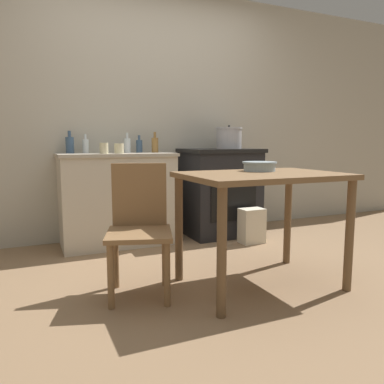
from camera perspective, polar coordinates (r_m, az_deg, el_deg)
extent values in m
plane|color=#896B4C|center=(2.74, 4.94, -13.36)|extent=(14.00, 14.00, 0.00)
cube|color=#B2AD9E|center=(4.03, -5.99, 11.77)|extent=(8.00, 0.07, 2.55)
cube|color=beige|center=(3.66, -11.30, -1.29)|extent=(1.05, 0.52, 0.85)
cube|color=#A9A08F|center=(3.62, -11.48, 5.58)|extent=(1.08, 0.55, 0.03)
cube|color=black|center=(3.99, 4.21, -0.25)|extent=(0.73, 0.60, 0.87)
cube|color=black|center=(3.95, 4.27, 6.31)|extent=(0.77, 0.64, 0.04)
cube|color=black|center=(3.74, 6.39, -1.63)|extent=(0.51, 0.01, 0.36)
cube|color=brown|center=(2.53, 10.67, 2.47)|extent=(1.04, 0.73, 0.03)
cylinder|color=brown|center=(2.09, 4.54, -9.29)|extent=(0.06, 0.06, 0.74)
cylinder|color=brown|center=(2.66, 22.87, -6.20)|extent=(0.06, 0.06, 0.74)
cylinder|color=brown|center=(2.65, -2.01, -5.67)|extent=(0.06, 0.06, 0.74)
cylinder|color=brown|center=(3.12, 14.38, -3.89)|extent=(0.06, 0.06, 0.74)
cube|color=olive|center=(2.38, -8.05, -6.34)|extent=(0.50, 0.50, 0.03)
cube|color=olive|center=(2.52, -8.02, -0.38)|extent=(0.35, 0.14, 0.42)
cylinder|color=olive|center=(2.30, -12.29, -12.48)|extent=(0.04, 0.04, 0.39)
cylinder|color=olive|center=(2.28, -3.83, -12.42)|extent=(0.04, 0.04, 0.39)
cylinder|color=olive|center=(2.61, -11.54, -10.01)|extent=(0.04, 0.04, 0.39)
cylinder|color=olive|center=(2.60, -4.16, -9.94)|extent=(0.04, 0.04, 0.39)
cube|color=beige|center=(3.71, 9.09, -5.10)|extent=(0.23, 0.16, 0.34)
cylinder|color=#A8A8AD|center=(3.95, 5.64, 8.04)|extent=(0.26, 0.26, 0.20)
cylinder|color=#A8A8AD|center=(3.95, 5.66, 9.64)|extent=(0.28, 0.28, 0.02)
sphere|color=black|center=(3.95, 5.66, 9.95)|extent=(0.02, 0.02, 0.02)
cylinder|color=#93A8B2|center=(2.69, 10.25, 3.86)|extent=(0.22, 0.22, 0.07)
cylinder|color=#8597A0|center=(2.69, 10.26, 4.44)|extent=(0.24, 0.24, 0.01)
cylinder|color=#3D5675|center=(3.70, -18.12, 6.80)|extent=(0.08, 0.08, 0.15)
cylinder|color=#3D5675|center=(3.70, -18.19, 8.41)|extent=(0.03, 0.03, 0.06)
cylinder|color=silver|center=(3.69, -15.90, 6.72)|extent=(0.06, 0.06, 0.13)
cylinder|color=silver|center=(3.69, -15.95, 8.12)|extent=(0.02, 0.02, 0.05)
cylinder|color=olive|center=(3.80, -5.67, 7.12)|extent=(0.07, 0.07, 0.15)
cylinder|color=olive|center=(3.80, -5.69, 8.65)|extent=(0.03, 0.03, 0.06)
cylinder|color=#3D5675|center=(3.82, -8.04, 6.91)|extent=(0.06, 0.06, 0.12)
cylinder|color=#3D5675|center=(3.82, -8.06, 8.21)|extent=(0.02, 0.02, 0.05)
cylinder|color=silver|center=(3.73, -9.83, 6.99)|extent=(0.06, 0.06, 0.14)
cylinder|color=silver|center=(3.73, -9.87, 8.48)|extent=(0.02, 0.02, 0.05)
cylinder|color=beige|center=(3.49, -11.05, 6.53)|extent=(0.09, 0.09, 0.09)
cylinder|color=beige|center=(3.44, -13.28, 6.50)|extent=(0.08, 0.08, 0.10)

